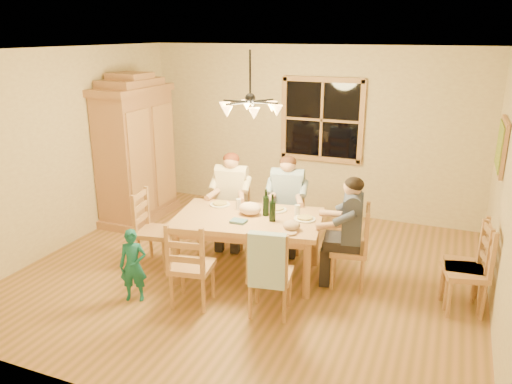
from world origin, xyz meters
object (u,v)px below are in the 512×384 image
at_px(chandelier, 250,107).
at_px(chair_spare_front, 463,279).
at_px(wine_bottle_a, 266,202).
at_px(chair_spare_back, 463,285).
at_px(chair_far_left, 232,225).
at_px(chair_end_left, 157,243).
at_px(chair_near_right, 270,287).
at_px(adult_plaid_man, 287,192).
at_px(adult_slate_man, 351,218).
at_px(dining_table, 248,225).
at_px(armoire, 136,154).
at_px(adult_woman, 231,188).
at_px(chair_far_right, 287,229).
at_px(child, 133,265).
at_px(chair_near_left, 192,279).
at_px(chair_end_right, 348,261).

xyz_separation_m(chandelier, chair_spare_front, (2.45, 0.17, -1.77)).
bearing_deg(wine_bottle_a, chair_spare_back, -1.06).
height_order(chair_far_left, chair_end_left, same).
distance_m(chair_near_right, adult_plaid_man, 1.74).
bearing_deg(chair_spare_front, adult_slate_man, 86.21).
bearing_deg(dining_table, chair_end_left, -170.62).
xyz_separation_m(dining_table, chair_near_right, (0.56, -0.74, -0.35)).
xyz_separation_m(armoire, adult_plaid_man, (2.61, -0.32, -0.22)).
xyz_separation_m(adult_woman, adult_slate_man, (1.76, -0.54, 0.00)).
xyz_separation_m(armoire, chair_far_left, (1.85, -0.45, -0.75)).
distance_m(chair_far_left, chair_near_right, 1.86).
bearing_deg(chandelier, adult_plaid_man, 76.94).
distance_m(chair_far_left, adult_woman, 0.54).
bearing_deg(adult_plaid_man, wine_bottle_a, 78.87).
bearing_deg(chair_near_right, adult_plaid_man, 93.37).
bearing_deg(adult_slate_man, dining_table, 90.00).
bearing_deg(chandelier, armoire, 154.71).
bearing_deg(adult_slate_man, chair_spare_back, -104.53).
bearing_deg(chair_end_left, armoire, -148.20).
bearing_deg(chair_spare_back, chair_end_left, 80.37).
xyz_separation_m(chair_far_right, child, (-1.15, -1.92, 0.12)).
bearing_deg(armoire, adult_slate_man, -15.41).
relative_size(chair_near_left, child, 1.18).
bearing_deg(chair_end_left, adult_woman, 136.74).
xyz_separation_m(chair_end_right, adult_plaid_man, (-1.00, 0.67, 0.54)).
xyz_separation_m(chair_near_left, wine_bottle_a, (0.47, 1.01, 0.62)).
bearing_deg(dining_table, chair_end_right, 9.38).
xyz_separation_m(chandelier, chair_near_right, (0.55, -0.79, -1.77)).
distance_m(chair_near_right, wine_bottle_a, 1.14).
bearing_deg(chair_far_right, chair_end_left, 27.98).
bearing_deg(chandelier, chair_near_right, -54.91).
xyz_separation_m(chair_end_right, adult_slate_man, (0.00, 0.00, 0.54)).
bearing_deg(adult_woman, chandelier, 120.24).
relative_size(adult_plaid_man, chair_spare_back, 0.88).
bearing_deg(chair_spare_back, wine_bottle_a, 74.91).
bearing_deg(adult_slate_man, chair_far_left, 63.43).
bearing_deg(adult_woman, chair_far_left, 180.00).
bearing_deg(chair_spare_back, adult_woman, 63.69).
xyz_separation_m(chair_far_right, adult_plaid_man, (-0.00, 0.00, 0.54)).
relative_size(chair_end_right, adult_woman, 1.13).
bearing_deg(adult_plaid_man, adult_woman, -0.00).
relative_size(wine_bottle_a, chair_spare_back, 0.33).
height_order(chair_far_left, adult_slate_man, adult_slate_man).
xyz_separation_m(armoire, child, (1.47, -2.24, -0.64)).
height_order(chair_near_right, adult_woman, adult_woman).
relative_size(chair_end_left, chair_end_right, 1.00).
bearing_deg(chair_far_right, dining_table, 67.62).
height_order(armoire, chair_near_right, armoire).
bearing_deg(adult_plaid_man, dining_table, 67.62).
xyz_separation_m(armoire, chair_far_right, (2.61, -0.32, -0.75)).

